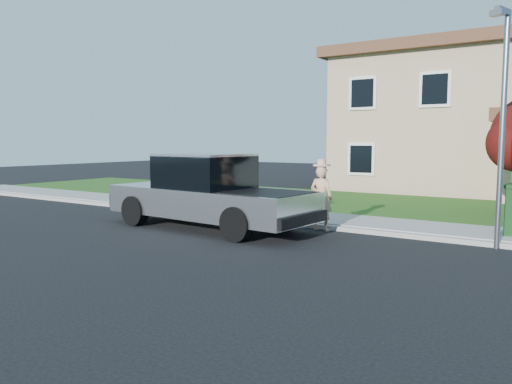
{
  "coord_description": "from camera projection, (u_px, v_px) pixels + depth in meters",
  "views": [
    {
      "loc": [
        6.43,
        -9.49,
        2.41
      ],
      "look_at": [
        -0.14,
        0.47,
        1.2
      ],
      "focal_mm": 35.0,
      "sensor_mm": 36.0,
      "label": 1
    }
  ],
  "objects": [
    {
      "name": "woman",
      "position": [
        321.0,
        197.0,
        13.46
      ],
      "size": [
        0.65,
        0.47,
        1.94
      ],
      "rotation": [
        0.0,
        0.0,
        3.13
      ],
      "color": "tan",
      "rests_on": "ground"
    },
    {
      "name": "curb",
      "position": [
        340.0,
        229.0,
        13.5
      ],
      "size": [
        40.0,
        0.2,
        0.12
      ],
      "primitive_type": "cube",
      "color": "gray",
      "rests_on": "ground"
    },
    {
      "name": "ground",
      "position": [
        250.0,
        245.0,
        11.65
      ],
      "size": [
        80.0,
        80.0,
        0.0
      ],
      "primitive_type": "plane",
      "color": "black",
      "rests_on": "ground"
    },
    {
      "name": "pickup_truck",
      "position": [
        208.0,
        194.0,
        13.85
      ],
      "size": [
        6.46,
        2.68,
        2.07
      ],
      "rotation": [
        0.0,
        0.0,
        -0.08
      ],
      "color": "black",
      "rests_on": "ground"
    },
    {
      "name": "lawn",
      "position": [
        403.0,
        207.0,
        18.15
      ],
      "size": [
        40.0,
        7.0,
        0.1
      ],
      "primitive_type": "cube",
      "color": "#1D4714",
      "rests_on": "ground"
    },
    {
      "name": "street_lamp",
      "position": [
        502.0,
        115.0,
        10.92
      ],
      "size": [
        0.36,
        0.68,
        5.23
      ],
      "rotation": [
        0.0,
        0.0,
        -0.28
      ],
      "color": "slate",
      "rests_on": "ground"
    },
    {
      "name": "sidewalk",
      "position": [
        356.0,
        223.0,
        14.41
      ],
      "size": [
        40.0,
        2.0,
        0.15
      ],
      "primitive_type": "cube",
      "color": "gray",
      "rests_on": "ground"
    },
    {
      "name": "house",
      "position": [
        461.0,
        126.0,
        24.21
      ],
      "size": [
        14.0,
        11.3,
        6.85
      ],
      "color": "tan",
      "rests_on": "ground"
    }
  ]
}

